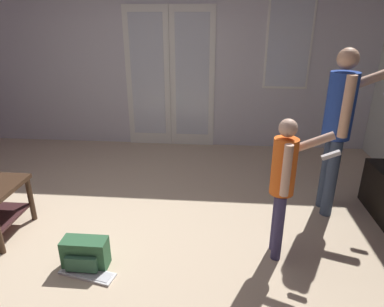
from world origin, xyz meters
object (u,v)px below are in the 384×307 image
(person_adult, at_px, (340,119))
(backpack, at_px, (85,254))
(person_child, at_px, (284,178))
(loose_keyboard, at_px, (88,274))

(person_adult, relative_size, backpack, 4.58)
(person_adult, bearing_deg, person_child, -128.71)
(backpack, height_order, loose_keyboard, backpack)
(person_child, xyz_separation_m, backpack, (-1.51, -0.29, -0.58))
(person_adult, distance_m, person_child, 0.99)
(backpack, xyz_separation_m, loose_keyboard, (0.04, -0.09, -0.11))
(loose_keyboard, bearing_deg, backpack, 114.59)
(backpack, relative_size, loose_keyboard, 0.76)
(loose_keyboard, bearing_deg, person_adult, 28.67)
(person_child, xyz_separation_m, loose_keyboard, (-1.47, -0.39, -0.69))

